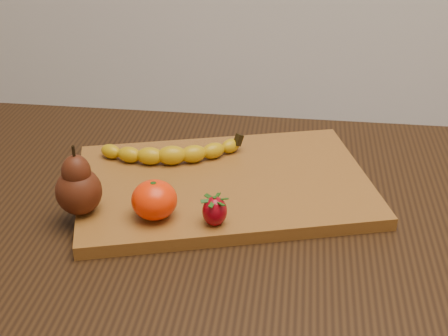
# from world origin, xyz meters

# --- Properties ---
(table) EXTENTS (1.00, 0.70, 0.76)m
(table) POSITION_xyz_m (0.00, 0.00, 0.66)
(table) COLOR black
(table) RESTS_ON ground
(cutting_board) EXTENTS (0.52, 0.41, 0.02)m
(cutting_board) POSITION_xyz_m (0.09, 0.06, 0.77)
(cutting_board) COLOR brown
(cutting_board) RESTS_ON table
(banana) EXTENTS (0.21, 0.10, 0.03)m
(banana) POSITION_xyz_m (0.00, 0.10, 0.80)
(banana) COLOR #C49A09
(banana) RESTS_ON cutting_board
(pear) EXTENTS (0.07, 0.07, 0.10)m
(pear) POSITION_xyz_m (-0.10, -0.06, 0.83)
(pear) COLOR #491C0B
(pear) RESTS_ON cutting_board
(mandarin) EXTENTS (0.07, 0.07, 0.06)m
(mandarin) POSITION_xyz_m (0.01, -0.06, 0.81)
(mandarin) COLOR #FD2E02
(mandarin) RESTS_ON cutting_board
(strawberry) EXTENTS (0.04, 0.04, 0.04)m
(strawberry) POSITION_xyz_m (0.10, -0.06, 0.80)
(strawberry) COLOR maroon
(strawberry) RESTS_ON cutting_board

